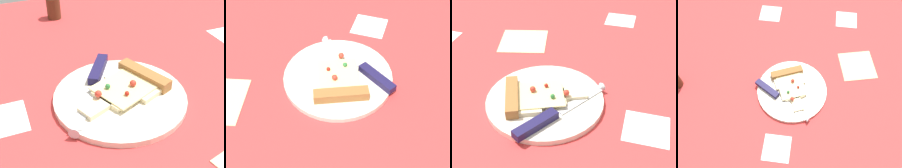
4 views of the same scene
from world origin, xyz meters
TOP-DOWN VIEW (x-y plane):
  - ground_plane at (-0.01, -0.00)cm, footprint 136.37×136.37cm
  - plate at (-8.01, -1.93)cm, footprint 25.44×25.44cm
  - pizza_slice at (-9.01, 0.43)cm, footprint 14.57×19.06cm
  - knife at (-13.10, -5.49)cm, footprint 21.46×14.51cm
  - napkin at (16.06, 12.63)cm, footprint 15.70×15.70cm

SIDE VIEW (x-z plane):
  - ground_plane at x=-0.01cm, z-range -3.00..0.00cm
  - napkin at x=16.06cm, z-range 0.00..0.40cm
  - plate at x=-8.01cm, z-range 0.00..1.21cm
  - knife at x=-13.10cm, z-range 0.59..3.04cm
  - pizza_slice at x=-9.01cm, z-range 0.70..3.33cm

